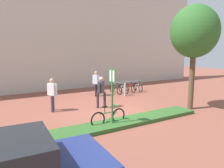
% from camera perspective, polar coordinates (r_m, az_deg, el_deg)
% --- Properties ---
extents(ground_plane, '(60.00, 60.00, 0.00)m').
position_cam_1_polar(ground_plane, '(11.18, -0.56, -7.18)').
color(ground_plane, brown).
extents(building_facade, '(28.00, 1.20, 10.00)m').
position_cam_1_polar(building_facade, '(17.98, -13.64, 14.72)').
color(building_facade, beige).
rests_on(building_facade, ground).
extents(planter_strip, '(7.00, 1.10, 0.16)m').
position_cam_1_polar(planter_strip, '(9.39, 5.07, -9.86)').
color(planter_strip, '#336028').
rests_on(planter_strip, ground).
extents(tree_sidewalk, '(2.44, 2.44, 5.43)m').
position_cam_1_polar(tree_sidewalk, '(11.91, 21.35, 12.88)').
color(tree_sidewalk, brown).
rests_on(tree_sidewalk, ground).
extents(parking_sign_post, '(0.08, 0.36, 2.39)m').
position_cam_1_polar(parking_sign_post, '(8.51, 0.06, -1.45)').
color(parking_sign_post, '#2D7238').
rests_on(parking_sign_post, ground).
extents(bike_at_sign, '(1.68, 0.42, 0.86)m').
position_cam_1_polar(bike_at_sign, '(8.97, -0.94, -8.94)').
color(bike_at_sign, black).
rests_on(bike_at_sign, ground).
extents(bike_rack_cluster, '(2.65, 1.65, 0.83)m').
position_cam_1_polar(bike_rack_cluster, '(15.94, 4.04, -1.07)').
color(bike_rack_cluster, '#99999E').
rests_on(bike_rack_cluster, ground).
extents(bollard_steel, '(0.16, 0.16, 0.90)m').
position_cam_1_polar(bollard_steel, '(14.67, 3.51, -1.52)').
color(bollard_steel, '#ADADB2').
rests_on(bollard_steel, ground).
extents(person_suited_navy, '(0.50, 0.44, 1.72)m').
position_cam_1_polar(person_suited_navy, '(11.53, -2.94, -1.68)').
color(person_suited_navy, '#2D2D38').
rests_on(person_suited_navy, ground).
extents(person_shirt_white, '(0.43, 0.51, 1.72)m').
position_cam_1_polar(person_shirt_white, '(11.27, -15.82, -2.25)').
color(person_shirt_white, '#383342').
rests_on(person_shirt_white, ground).
extents(person_casual_tan, '(0.38, 0.56, 1.72)m').
position_cam_1_polar(person_casual_tan, '(14.63, -4.32, 0.55)').
color(person_casual_tan, black).
rests_on(person_casual_tan, ground).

